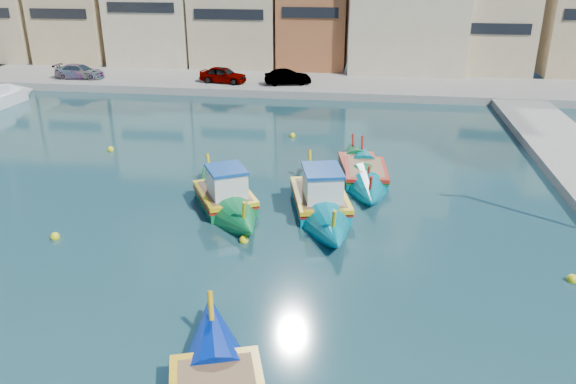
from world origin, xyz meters
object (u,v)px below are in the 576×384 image
(luzzu_blue_cabin, at_px, (225,199))
(yacht_north, at_px, (7,97))
(luzzu_green, at_px, (359,168))
(luzzu_turquoise_cabin, at_px, (320,201))
(luzzu_cyan_mid, at_px, (365,176))

(luzzu_blue_cabin, relative_size, yacht_north, 0.82)
(luzzu_green, height_order, yacht_north, yacht_north)
(luzzu_turquoise_cabin, height_order, luzzu_cyan_mid, luzzu_turquoise_cabin)
(luzzu_turquoise_cabin, bearing_deg, luzzu_blue_cabin, -175.14)
(luzzu_green, bearing_deg, luzzu_turquoise_cabin, -107.97)
(luzzu_cyan_mid, bearing_deg, yacht_north, 155.20)
(luzzu_blue_cabin, bearing_deg, luzzu_turquoise_cabin, 4.86)
(luzzu_cyan_mid, xyz_separation_m, luzzu_green, (-0.32, 1.11, -0.02))
(luzzu_green, bearing_deg, luzzu_blue_cabin, -137.84)
(luzzu_turquoise_cabin, relative_size, luzzu_blue_cabin, 1.20)
(luzzu_turquoise_cabin, bearing_deg, luzzu_green, 72.03)
(luzzu_cyan_mid, bearing_deg, luzzu_green, 106.20)
(luzzu_turquoise_cabin, xyz_separation_m, yacht_north, (-25.34, 16.27, 0.02))
(luzzu_blue_cabin, height_order, luzzu_cyan_mid, luzzu_blue_cabin)
(luzzu_cyan_mid, distance_m, yacht_north, 29.99)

